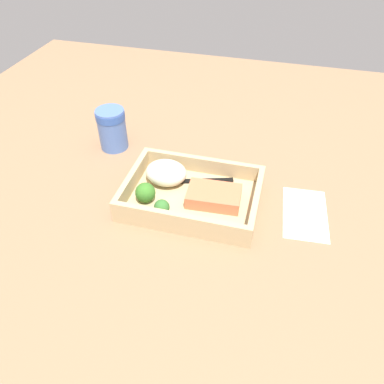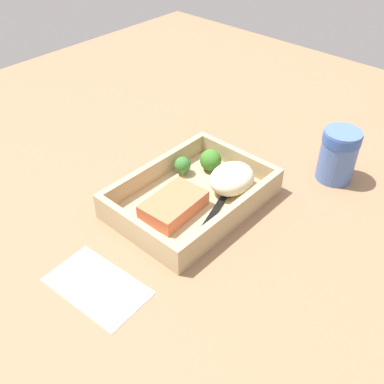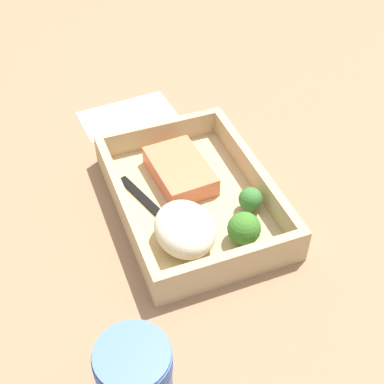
# 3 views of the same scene
# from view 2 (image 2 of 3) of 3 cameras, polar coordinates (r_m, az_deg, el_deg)

# --- Properties ---
(ground_plane) EXTENTS (1.60, 1.60, 0.02)m
(ground_plane) POSITION_cam_2_polar(r_m,az_deg,el_deg) (0.81, 0.00, -2.04)
(ground_plane) COLOR #896749
(takeout_tray) EXTENTS (0.28, 0.20, 0.01)m
(takeout_tray) POSITION_cam_2_polar(r_m,az_deg,el_deg) (0.80, 0.00, -1.17)
(takeout_tray) COLOR tan
(takeout_tray) RESTS_ON ground_plane
(tray_rim) EXTENTS (0.28, 0.20, 0.04)m
(tray_rim) POSITION_cam_2_polar(r_m,az_deg,el_deg) (0.79, 0.00, 0.21)
(tray_rim) COLOR tan
(tray_rim) RESTS_ON takeout_tray
(salmon_fillet) EXTENTS (0.11, 0.08, 0.03)m
(salmon_fillet) POSITION_cam_2_polar(r_m,az_deg,el_deg) (0.77, -2.39, -1.64)
(salmon_fillet) COLOR #DA6B47
(salmon_fillet) RESTS_ON takeout_tray
(mashed_potatoes) EXTENTS (0.09, 0.07, 0.05)m
(mashed_potatoes) POSITION_cam_2_polar(r_m,az_deg,el_deg) (0.81, 5.09, 1.72)
(mashed_potatoes) COLOR beige
(mashed_potatoes) RESTS_ON takeout_tray
(broccoli_floret_1) EXTENTS (0.03, 0.03, 0.04)m
(broccoli_floret_1) POSITION_cam_2_polar(r_m,az_deg,el_deg) (0.85, -1.21, 3.43)
(broccoli_floret_1) COLOR #789A57
(broccoli_floret_1) RESTS_ON takeout_tray
(broccoli_floret_2) EXTENTS (0.04, 0.04, 0.04)m
(broccoli_floret_2) POSITION_cam_2_polar(r_m,az_deg,el_deg) (0.86, 2.37, 4.05)
(broccoli_floret_2) COLOR #7A9D54
(broccoli_floret_2) RESTS_ON takeout_tray
(fork) EXTENTS (0.16, 0.06, 0.00)m
(fork) POSITION_cam_2_polar(r_m,az_deg,el_deg) (0.78, 3.30, -1.87)
(fork) COLOR black
(fork) RESTS_ON takeout_tray
(paper_cup) EXTENTS (0.07, 0.07, 0.10)m
(paper_cup) POSITION_cam_2_polar(r_m,az_deg,el_deg) (0.88, 18.14, 4.78)
(paper_cup) COLOR #4B6AAF
(paper_cup) RESTS_ON ground_plane
(receipt_slip) EXTENTS (0.10, 0.16, 0.00)m
(receipt_slip) POSITION_cam_2_polar(r_m,az_deg,el_deg) (0.69, -11.94, -11.59)
(receipt_slip) COLOR white
(receipt_slip) RESTS_ON ground_plane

